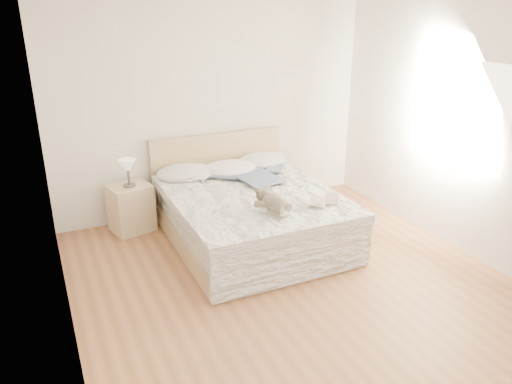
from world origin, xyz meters
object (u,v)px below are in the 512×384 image
(bed, at_px, (249,214))
(childrens_book, at_px, (325,201))
(table_lamp, at_px, (128,167))
(nightstand, at_px, (131,208))
(teddy_bear, at_px, (274,208))
(photo_book, at_px, (194,178))

(bed, distance_m, childrens_book, 0.93)
(table_lamp, bearing_deg, nightstand, 101.13)
(nightstand, xyz_separation_m, teddy_bear, (1.12, -1.49, 0.37))
(photo_book, bearing_deg, childrens_book, -81.64)
(teddy_bear, bearing_deg, childrens_book, -15.43)
(bed, bearing_deg, childrens_book, -51.31)
(nightstand, bearing_deg, bed, -34.61)
(nightstand, bearing_deg, childrens_book, -41.00)
(photo_book, bearing_deg, bed, -81.45)
(bed, xyz_separation_m, table_lamp, (-1.15, 0.77, 0.48))
(table_lamp, height_order, photo_book, table_lamp)
(bed, distance_m, nightstand, 1.41)
(table_lamp, relative_size, photo_book, 1.03)
(teddy_bear, bearing_deg, nightstand, 111.13)
(nightstand, height_order, childrens_book, childrens_book)
(childrens_book, bearing_deg, table_lamp, 174.85)
(childrens_book, distance_m, teddy_bear, 0.58)
(photo_book, relative_size, teddy_bear, 0.84)
(bed, relative_size, childrens_book, 6.05)
(photo_book, bearing_deg, teddy_bear, -102.15)
(photo_book, height_order, childrens_book, same)
(bed, relative_size, teddy_bear, 5.82)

